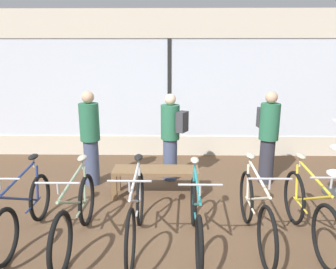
{
  "coord_description": "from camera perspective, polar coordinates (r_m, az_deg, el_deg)",
  "views": [
    {
      "loc": [
        0.09,
        -3.87,
        2.34
      ],
      "look_at": [
        0.0,
        1.55,
        0.95
      ],
      "focal_mm": 35.0,
      "sensor_mm": 36.0,
      "label": 1
    }
  ],
  "objects": [
    {
      "name": "ground_plane",
      "position": [
        4.53,
        -0.33,
        -16.77
      ],
      "size": [
        24.0,
        24.0,
        0.0
      ],
      "primitive_type": "plane",
      "color": "brown"
    },
    {
      "name": "shop_back_wall",
      "position": [
        7.28,
        0.24,
        8.84
      ],
      "size": [
        12.0,
        0.08,
        3.2
      ],
      "color": "beige",
      "rests_on": "ground_plane"
    },
    {
      "name": "bicycle_far_left",
      "position": [
        4.62,
        -23.74,
        -12.19
      ],
      "size": [
        0.46,
        1.68,
        1.01
      ],
      "color": "black",
      "rests_on": "ground_plane"
    },
    {
      "name": "bicycle_left",
      "position": [
        4.26,
        -15.8,
        -13.5
      ],
      "size": [
        0.46,
        1.78,
        1.04
      ],
      "color": "black",
      "rests_on": "ground_plane"
    },
    {
      "name": "bicycle_center_left",
      "position": [
        4.14,
        -5.6,
        -13.58
      ],
      "size": [
        0.46,
        1.77,
        1.04
      ],
      "color": "black",
      "rests_on": "ground_plane"
    },
    {
      "name": "bicycle_center_right",
      "position": [
        4.14,
        4.89,
        -14.13
      ],
      "size": [
        0.46,
        1.69,
        1.01
      ],
      "color": "black",
      "rests_on": "ground_plane"
    },
    {
      "name": "bicycle_right",
      "position": [
        4.31,
        14.95,
        -12.84
      ],
      "size": [
        0.46,
        1.77,
        1.04
      ],
      "color": "black",
      "rests_on": "ground_plane"
    },
    {
      "name": "bicycle_far_right",
      "position": [
        4.52,
        23.26,
        -12.25
      ],
      "size": [
        0.46,
        1.74,
        1.05
      ],
      "color": "black",
      "rests_on": "ground_plane"
    },
    {
      "name": "display_bench",
      "position": [
        5.42,
        -2.13,
        -6.84
      ],
      "size": [
        1.4,
        0.44,
        0.46
      ],
      "color": "brown",
      "rests_on": "ground_plane"
    },
    {
      "name": "customer_near_rack",
      "position": [
        6.08,
        17.04,
        0.0
      ],
      "size": [
        0.39,
        0.52,
        1.67
      ],
      "color": "#2D2D38",
      "rests_on": "ground_plane"
    },
    {
      "name": "customer_by_window",
      "position": [
        5.87,
        -13.4,
        -0.37
      ],
      "size": [
        0.4,
        0.4,
        1.68
      ],
      "color": "#424C6B",
      "rests_on": "ground_plane"
    },
    {
      "name": "customer_mid_floor",
      "position": [
        5.94,
        0.55,
        -0.02
      ],
      "size": [
        0.56,
        0.48,
        1.61
      ],
      "color": "#424C6B",
      "rests_on": "ground_plane"
    }
  ]
}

